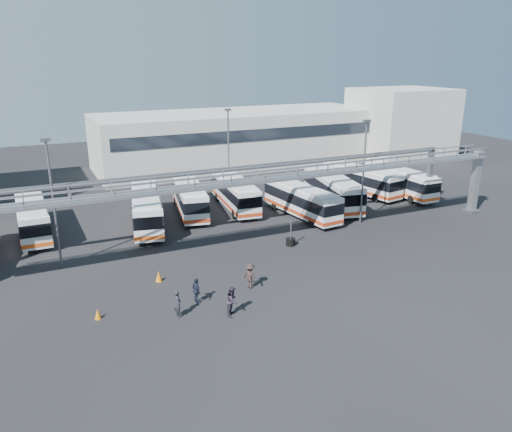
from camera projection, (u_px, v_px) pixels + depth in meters
name	position (u px, v px, depth m)	size (l,w,h in m)	color
ground	(288.00, 270.00, 38.98)	(140.00, 140.00, 0.00)	black
gantry	(256.00, 184.00, 42.35)	(51.40, 5.15, 7.10)	gray
warehouse	(238.00, 138.00, 75.35)	(42.00, 14.00, 8.00)	#9E9E99
building_right	(401.00, 124.00, 80.22)	(14.00, 12.00, 11.00)	#B2B2AD
light_pole_left	(53.00, 198.00, 37.65)	(0.70, 0.35, 10.21)	#4C4F54
light_pole_mid	(364.00, 167.00, 48.11)	(0.70, 0.35, 10.21)	#4C4F54
light_pole_back	(228.00, 148.00, 57.80)	(0.70, 0.35, 10.21)	#4C4F54
bus_1	(32.00, 216.00, 45.95)	(2.70, 10.87, 3.29)	silver
bus_3	(147.00, 208.00, 48.10)	(4.87, 11.71, 3.47)	silver
bus_4	(189.00, 196.00, 52.33)	(4.48, 11.24, 3.33)	silver
bus_5	(235.00, 192.00, 54.04)	(3.77, 11.12, 3.31)	silver
bus_6	(302.00, 200.00, 51.26)	(3.42, 10.81, 3.23)	silver
bus_7	(332.00, 189.00, 54.73)	(4.96, 11.88, 3.52)	silver
bus_8	(361.00, 179.00, 59.61)	(4.31, 11.10, 3.29)	silver
bus_9	(399.00, 181.00, 59.12)	(2.68, 10.76, 3.25)	silver
pedestrian_a	(178.00, 304.00, 31.68)	(0.68, 0.44, 1.86)	black
pedestrian_b	(232.00, 301.00, 31.91)	(0.95, 0.74, 1.96)	#261F2B
pedestrian_c	(250.00, 276.00, 35.62)	(1.20, 0.69, 1.86)	black
pedestrian_d	(196.00, 291.00, 33.48)	(1.06, 0.44, 1.81)	black
cone_left	(98.00, 314.00, 31.61)	(0.43, 0.43, 0.68)	#CF6C0B
cone_right	(159.00, 276.00, 36.85)	(0.51, 0.51, 0.80)	#CF6C0B
tire_stack	(291.00, 241.00, 43.83)	(0.83, 0.83, 2.36)	black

